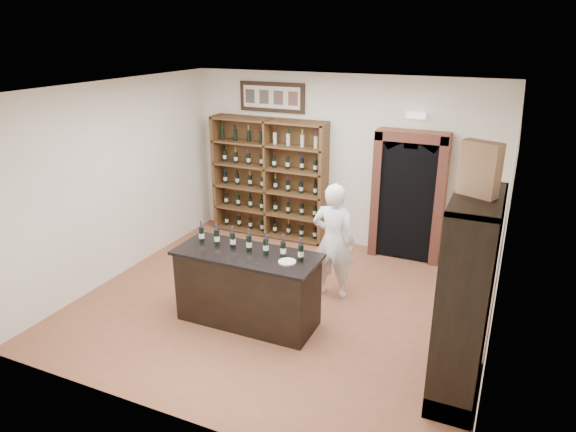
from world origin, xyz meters
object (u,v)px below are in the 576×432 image
object	(u,v)px
counter_bottle_0	(201,234)
shopkeeper	(333,241)
side_cabinet	(465,329)
wine_shelf	(270,178)
tasting_counter	(248,288)
wine_crate	(480,169)

from	to	relation	value
counter_bottle_0	shopkeeper	distance (m)	1.86
side_cabinet	wine_shelf	bearing A→B (deg)	139.79
tasting_counter	wine_crate	xyz separation A→B (m)	(2.66, -0.29, 1.97)
side_cabinet	shopkeeper	size ratio (longest dim) A/B	1.29
wine_crate	tasting_counter	bearing A→B (deg)	-162.16
wine_shelf	side_cabinet	xyz separation A→B (m)	(3.82, -3.23, -0.35)
tasting_counter	side_cabinet	world-z (taller)	side_cabinet
wine_crate	side_cabinet	bearing A→B (deg)	13.90
shopkeeper	wine_crate	distance (m)	2.87
wine_shelf	shopkeeper	xyz separation A→B (m)	(1.87, -1.78, -0.25)
counter_bottle_0	wine_crate	distance (m)	3.66
side_cabinet	shopkeeper	distance (m)	2.43
wine_shelf	wine_crate	world-z (taller)	wine_crate
wine_shelf	tasting_counter	bearing A→B (deg)	-69.44
wine_shelf	counter_bottle_0	size ratio (longest dim) A/B	7.33
tasting_counter	wine_crate	bearing A→B (deg)	-6.19
shopkeeper	wine_shelf	bearing A→B (deg)	-44.81
wine_shelf	counter_bottle_0	xyz separation A→B (m)	(0.38, -2.86, 0.01)
side_cabinet	shopkeeper	bearing A→B (deg)	143.41
tasting_counter	wine_crate	distance (m)	3.32
side_cabinet	wine_crate	size ratio (longest dim) A/B	4.23
tasting_counter	wine_crate	size ratio (longest dim) A/B	3.62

